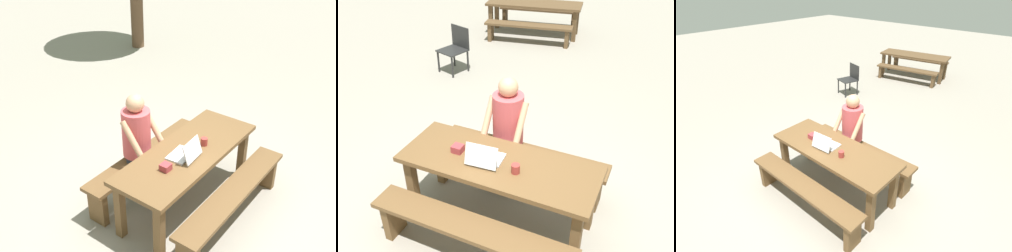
# 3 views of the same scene
# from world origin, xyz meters

# --- Properties ---
(ground_plane) EXTENTS (30.00, 30.00, 0.00)m
(ground_plane) POSITION_xyz_m (0.00, 0.00, 0.00)
(ground_plane) COLOR gray
(picnic_table_front) EXTENTS (1.93, 0.72, 0.74)m
(picnic_table_front) POSITION_xyz_m (0.00, 0.00, 0.63)
(picnic_table_front) COLOR brown
(picnic_table_front) RESTS_ON ground
(bench_near) EXTENTS (1.93, 0.30, 0.48)m
(bench_near) POSITION_xyz_m (0.00, -0.60, 0.36)
(bench_near) COLOR brown
(bench_near) RESTS_ON ground
(bench_far) EXTENTS (1.93, 0.30, 0.48)m
(bench_far) POSITION_xyz_m (0.00, 0.60, 0.36)
(bench_far) COLOR brown
(bench_far) RESTS_ON ground
(laptop) EXTENTS (0.34, 0.31, 0.23)m
(laptop) POSITION_xyz_m (-0.12, -0.05, 0.80)
(laptop) COLOR silver
(laptop) RESTS_ON picnic_table_front
(small_pouch) EXTENTS (0.10, 0.10, 0.07)m
(small_pouch) POSITION_xyz_m (-0.44, -0.02, 0.78)
(small_pouch) COLOR #993338
(small_pouch) RESTS_ON picnic_table_front
(coffee_mug) EXTENTS (0.08, 0.08, 0.09)m
(coffee_mug) POSITION_xyz_m (0.21, -0.08, 0.79)
(coffee_mug) COLOR #99332D
(coffee_mug) RESTS_ON picnic_table_front
(person_seated) EXTENTS (0.44, 0.42, 1.33)m
(person_seated) POSITION_xyz_m (-0.17, 0.57, 0.79)
(person_seated) COLOR #333847
(person_seated) RESTS_ON ground
(plastic_chair) EXTENTS (0.55, 0.55, 0.81)m
(plastic_chair) POSITION_xyz_m (-2.33, 3.06, 0.44)
(plastic_chair) COLOR #262626
(plastic_chair) RESTS_ON ground
(picnic_table_mid) EXTENTS (2.18, 1.05, 0.72)m
(picnic_table_mid) POSITION_xyz_m (-1.75, 5.54, 0.61)
(picnic_table_mid) COLOR brown
(picnic_table_mid) RESTS_ON ground
(bench_mid_south) EXTENTS (1.90, 0.62, 0.42)m
(bench_mid_south) POSITION_xyz_m (-1.64, 4.92, 0.32)
(bench_mid_south) COLOR brown
(bench_mid_south) RESTS_ON ground
(bench_mid_north) EXTENTS (1.90, 0.62, 0.42)m
(bench_mid_north) POSITION_xyz_m (-1.86, 6.16, 0.32)
(bench_mid_north) COLOR brown
(bench_mid_north) RESTS_ON ground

